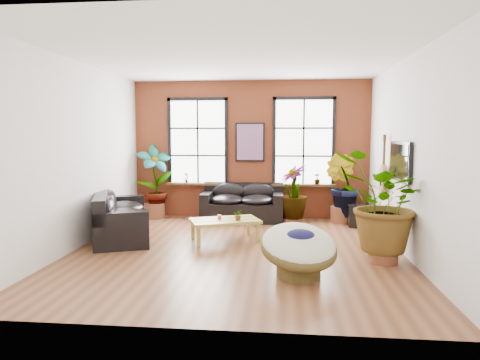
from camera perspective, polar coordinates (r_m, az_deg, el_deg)
The scene contains 19 objects.
room at distance 7.88m, azimuth -0.33°, elevation 3.25°, with size 6.04×6.54×3.54m.
sofa_back at distance 10.74m, azimuth 0.36°, elevation -3.14°, with size 2.02×0.99×0.93m.
sofa_left at distance 9.30m, azimuth -15.91°, elevation -4.73°, with size 1.79×2.60×0.95m.
coffee_table at distance 8.66m, azimuth -2.05°, elevation -5.60°, with size 1.54×1.22×0.52m.
papasan_chair at distance 6.54m, azimuth 7.85°, elevation -8.95°, with size 1.42×1.43×0.86m.
poster at distance 10.89m, azimuth 1.34°, elevation 5.08°, with size 0.74×0.06×0.98m.
tv_wall_unit at distance 8.56m, azimuth 19.94°, elevation 1.74°, with size 0.13×1.86×1.20m.
media_box at distance 10.41m, azimuth 15.87°, elevation -4.56°, with size 0.62×0.52×0.51m.
pot_back_left at distance 11.27m, azimuth -11.33°, elevation -3.99°, with size 0.68×0.68×0.39m.
pot_back_right at distance 10.77m, azimuth 13.43°, elevation -4.47°, with size 0.63×0.63×0.40m.
pot_right_wall at distance 7.65m, azimuth 18.55°, elevation -9.05°, with size 0.54×0.54×0.36m.
pot_mid at distance 10.43m, azimuth 6.92°, elevation -4.88°, with size 0.57×0.57×0.33m.
floor_plant_back_left at distance 11.13m, azimuth -11.26°, elevation 0.20°, with size 0.92×0.62×1.74m, color #144B16.
floor_plant_back_right at distance 10.67m, azimuth 13.45°, elevation -0.70°, with size 0.84×0.67×1.52m, color #144B16.
floor_plant_right_wall at distance 7.48m, azimuth 18.58°, elevation -2.88°, with size 1.53×1.33×1.70m, color #144B16.
floor_plant_mid at distance 10.31m, azimuth 7.09°, elevation -1.54°, with size 0.72×0.72×1.28m, color #144B16.
table_plant at distance 8.52m, azimuth -0.21°, elevation -4.68°, with size 0.20×0.17×0.22m, color #144B16.
sill_plant_left at distance 11.14m, azimuth -7.18°, elevation 0.34°, with size 0.14×0.10×0.27m, color #144B16.
sill_plant_right at distance 10.90m, azimuth 10.26°, elevation 0.17°, with size 0.15×0.15×0.27m, color #144B16.
Camera 1 is at (0.82, -7.68, 2.12)m, focal length 32.00 mm.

